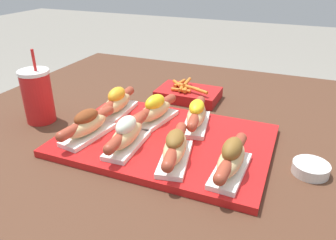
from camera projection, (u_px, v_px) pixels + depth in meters
The scene contains 12 objects.
patio_table at pixel (170, 212), 1.11m from camera, with size 1.29×1.19×0.68m.
serving_tray at pixel (165, 140), 0.85m from camera, with size 0.53×0.37×0.02m.
hot_dog_0 at pixel (87, 125), 0.83m from camera, with size 0.08×0.20×0.07m.
hot_dog_1 at pixel (127, 134), 0.78m from camera, with size 0.07×0.20×0.08m.
hot_dog_2 at pixel (175, 148), 0.73m from camera, with size 0.09×0.20×0.07m.
hot_dog_3 at pixel (231, 159), 0.69m from camera, with size 0.07×0.20×0.08m.
hot_dog_4 at pixel (117, 102), 0.96m from camera, with size 0.07×0.20×0.08m.
hot_dog_5 at pixel (155, 110), 0.91m from camera, with size 0.09×0.20×0.08m.
hot_dog_6 at pixel (196, 115), 0.88m from camera, with size 0.09×0.20×0.07m.
sauce_bowl at pixel (311, 168), 0.72m from camera, with size 0.08×0.08×0.03m.
drink_cup at pixel (38, 96), 0.94m from camera, with size 0.09×0.09×0.21m.
fries_basket at pixel (188, 94), 1.11m from camera, with size 0.20×0.13×0.06m.
Camera 1 is at (0.33, -0.79, 1.11)m, focal length 35.00 mm.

